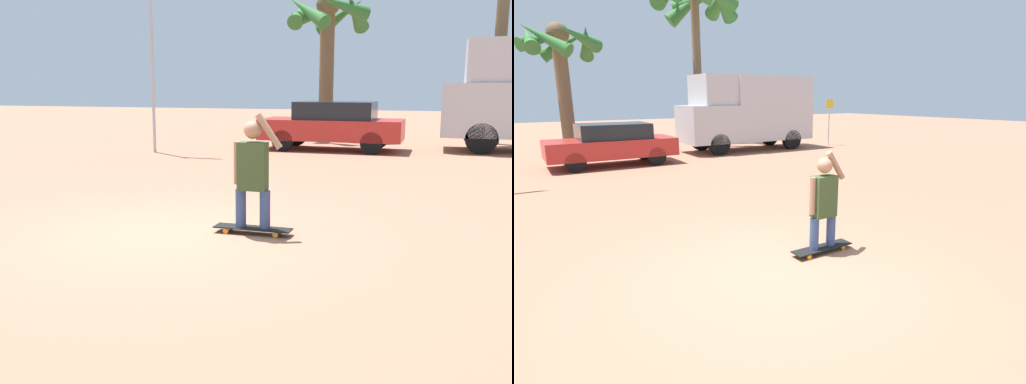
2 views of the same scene
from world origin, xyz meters
The scene contains 6 objects.
ground_plane centered at (0.00, 0.00, 0.00)m, with size 80.00×80.00×0.00m, color #A36B51.
skateboard centered at (0.98, 0.27, 0.07)m, with size 1.04×0.26×0.09m.
person_skateboarder centered at (0.98, 0.27, 0.87)m, with size 0.66×0.23×1.50m.
parked_car_red centered at (0.13, 10.58, 0.77)m, with size 4.23×1.91×1.46m.
palm_tree_center_background centered at (-0.80, 14.11, 4.05)m, with size 3.14×3.25×5.20m.
flagpole centered at (-4.61, 8.35, 3.20)m, with size 1.18×0.12×5.37m.
Camera 1 is at (3.28, -6.66, 1.92)m, focal length 40.00 mm.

